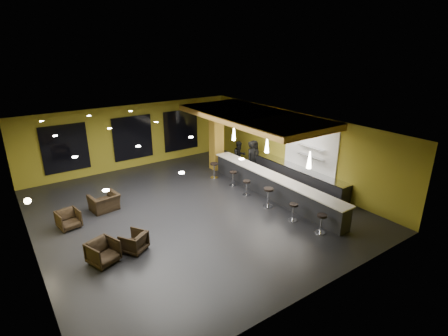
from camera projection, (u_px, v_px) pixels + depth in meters
floor at (192, 210)px, 14.87m from camera, size 12.00×13.00×0.10m
ceiling at (189, 128)px, 13.62m from camera, size 12.00×13.00×0.10m
wall_back at (132, 137)px, 19.29m from camera, size 12.00×0.10×3.50m
wall_front at (314, 243)px, 9.20m from camera, size 12.00×0.10×3.50m
wall_left at (24, 209)px, 11.00m from camera, size 0.10×13.00×3.50m
wall_right at (296, 146)px, 17.49m from camera, size 0.10×13.00×3.50m
wood_soffit at (252, 116)px, 16.60m from camera, size 3.60×8.00×0.28m
window_left at (65, 148)px, 17.35m from camera, size 2.20×0.06×2.40m
window_center at (133, 138)px, 19.22m from camera, size 2.20×0.06×2.40m
window_right at (181, 130)px, 20.83m from camera, size 2.20×0.06×2.40m
tile_backsplash at (310, 147)px, 16.58m from camera, size 0.06×3.20×2.40m
bar_counter at (273, 187)px, 15.86m from camera, size 0.60×8.00×1.00m
bar_top at (273, 176)px, 15.68m from camera, size 0.78×8.10×0.05m
prep_counter at (296, 176)px, 17.34m from camera, size 0.70×6.00×0.86m
prep_top at (296, 167)px, 17.19m from camera, size 0.72×6.00×0.03m
wall_shelf_lower at (311, 156)px, 16.49m from camera, size 0.30×1.50×0.03m
wall_shelf_upper at (312, 147)px, 16.34m from camera, size 0.30×1.50×0.03m
column at (216, 138)px, 18.97m from camera, size 0.60×0.60×3.50m
wall_sconce at (27, 201)px, 11.46m from camera, size 0.22×0.22×0.22m
pendant_0 at (309, 160)px, 13.68m from camera, size 0.20×0.20×0.70m
pendant_1 at (267, 145)px, 15.61m from camera, size 0.20×0.20×0.70m
pendant_2 at (234, 134)px, 17.53m from camera, size 0.20×0.20×0.70m
staff_a at (252, 159)px, 18.20m from camera, size 0.76×0.57×1.87m
staff_b at (239, 156)px, 19.00m from camera, size 0.83×0.66×1.66m
staff_c at (254, 155)px, 19.16m from camera, size 0.84×0.58×1.66m
armchair_a at (103, 252)px, 11.17m from camera, size 1.07×1.09×0.78m
armchair_b at (134, 242)px, 11.82m from camera, size 1.04×1.05×0.70m
armchair_c at (69, 219)px, 13.27m from camera, size 0.88×0.90×0.71m
armchair_d at (104, 202)px, 14.66m from camera, size 1.23×1.11×0.72m
bar_stool_0 at (321, 221)px, 12.87m from camera, size 0.38×0.38×0.75m
bar_stool_1 at (293, 210)px, 13.77m from camera, size 0.37×0.37×0.73m
bar_stool_2 at (268, 195)px, 14.89m from camera, size 0.43×0.43×0.86m
bar_stool_3 at (247, 186)px, 16.03m from camera, size 0.37×0.37×0.73m
bar_stool_4 at (233, 177)px, 17.10m from camera, size 0.37×0.37×0.74m
bar_stool_5 at (214, 168)px, 18.03m from camera, size 0.42×0.42×0.82m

